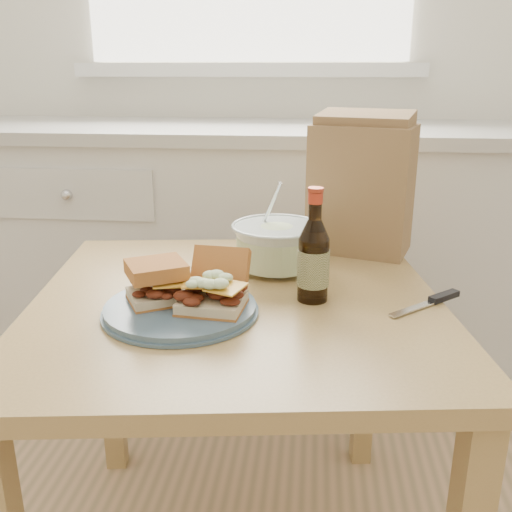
# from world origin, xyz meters

# --- Properties ---
(wall_back) EXTENTS (4.00, 0.02, 2.70)m
(wall_back) POSITION_xyz_m (0.00, 2.00, 1.35)
(wall_back) COLOR white
(wall_back) RESTS_ON ground
(cabinet_run) EXTENTS (2.50, 0.64, 0.94)m
(cabinet_run) POSITION_xyz_m (-0.00, 1.70, 0.47)
(cabinet_run) COLOR white
(cabinet_run) RESTS_ON ground
(dining_table) EXTENTS (0.92, 0.92, 0.68)m
(dining_table) POSITION_xyz_m (0.12, 0.77, 0.58)
(dining_table) COLOR tan
(dining_table) RESTS_ON ground
(plate) EXTENTS (0.29, 0.29, 0.02)m
(plate) POSITION_xyz_m (0.02, 0.68, 0.69)
(plate) COLOR #465E71
(plate) RESTS_ON dining_table
(sandwich_left) EXTENTS (0.14, 0.14, 0.08)m
(sandwich_left) POSITION_xyz_m (-0.02, 0.70, 0.74)
(sandwich_left) COLOR #CFB592
(sandwich_left) RESTS_ON plate
(sandwich_right) EXTENTS (0.13, 0.17, 0.10)m
(sandwich_right) POSITION_xyz_m (0.09, 0.69, 0.74)
(sandwich_right) COLOR #CFB592
(sandwich_right) RESTS_ON plate
(coleslaw_bowl) EXTENTS (0.21, 0.21, 0.21)m
(coleslaw_bowl) POSITION_xyz_m (0.19, 0.95, 0.74)
(coleslaw_bowl) COLOR silver
(coleslaw_bowl) RESTS_ON dining_table
(beer_bottle) EXTENTS (0.06, 0.06, 0.23)m
(beer_bottle) POSITION_xyz_m (0.27, 0.78, 0.77)
(beer_bottle) COLOR black
(beer_bottle) RESTS_ON dining_table
(knife) EXTENTS (0.16, 0.14, 0.01)m
(knife) POSITION_xyz_m (0.52, 0.79, 0.69)
(knife) COLOR silver
(knife) RESTS_ON dining_table
(paper_bag) EXTENTS (0.28, 0.22, 0.31)m
(paper_bag) POSITION_xyz_m (0.39, 1.12, 0.84)
(paper_bag) COLOR #906745
(paper_bag) RESTS_ON dining_table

